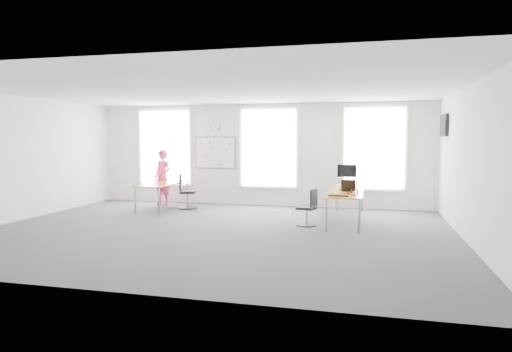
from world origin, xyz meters
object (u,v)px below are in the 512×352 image
(chair_right, at_px, (309,210))
(headphones, at_px, (354,191))
(desk_left, at_px, (163,185))
(keyboard, at_px, (339,196))
(chair_left, at_px, (186,193))
(desk_right, at_px, (346,192))
(person, at_px, (163,177))
(monitor, at_px, (347,173))

(chair_right, relative_size, headphones, 4.98)
(desk_left, distance_m, keyboard, 5.31)
(desk_left, distance_m, chair_left, 0.68)
(chair_right, bearing_deg, desk_right, 153.83)
(person, bearing_deg, monitor, 17.67)
(keyboard, xyz_separation_m, headphones, (0.31, 0.62, 0.03))
(desk_left, bearing_deg, chair_left, 19.16)
(chair_left, height_order, headphones, chair_left)
(chair_right, bearing_deg, desk_left, -94.61)
(keyboard, height_order, monitor, monitor)
(desk_right, distance_m, monitor, 1.16)
(desk_left, xyz_separation_m, headphones, (5.29, -1.19, 0.11))
(chair_right, xyz_separation_m, monitor, (0.74, 2.00, 0.70))
(desk_left, distance_m, person, 0.82)
(desk_right, bearing_deg, chair_right, -131.00)
(chair_right, distance_m, chair_left, 4.09)
(desk_right, height_order, monitor, monitor)
(desk_right, relative_size, chair_left, 3.06)
(chair_left, bearing_deg, monitor, -105.64)
(chair_left, height_order, keyboard, chair_left)
(desk_right, relative_size, headphones, 17.90)
(keyboard, xyz_separation_m, monitor, (0.06, 2.29, 0.33))
(chair_left, relative_size, monitor, 1.76)
(keyboard, bearing_deg, monitor, 95.75)
(desk_right, xyz_separation_m, headphones, (0.20, -0.58, 0.09))
(desk_right, distance_m, chair_left, 4.58)
(chair_left, xyz_separation_m, monitor, (4.45, 0.27, 0.64))
(desk_left, distance_m, monitor, 5.09)
(desk_right, height_order, person, person)
(monitor, bearing_deg, headphones, -75.13)
(person, bearing_deg, keyboard, -5.12)
(desk_right, distance_m, headphones, 0.62)
(chair_left, bearing_deg, desk_right, -119.43)
(chair_left, height_order, person, person)
(monitor, bearing_deg, desk_left, -168.07)
(headphones, xyz_separation_m, monitor, (-0.25, 1.67, 0.29))
(chair_right, height_order, person, person)
(keyboard, bearing_deg, chair_right, 164.35)
(desk_left, bearing_deg, chair_right, -19.44)
(person, relative_size, monitor, 2.94)
(monitor, bearing_deg, desk_right, -80.92)
(person, xyz_separation_m, monitor, (5.40, -0.24, 0.25))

